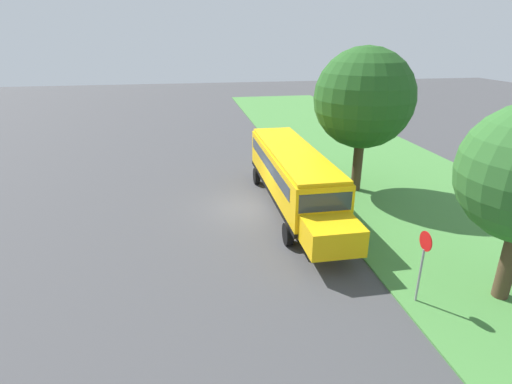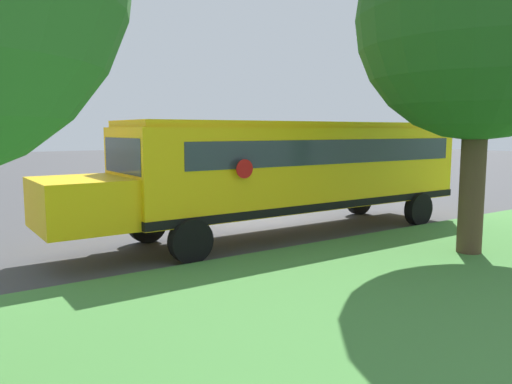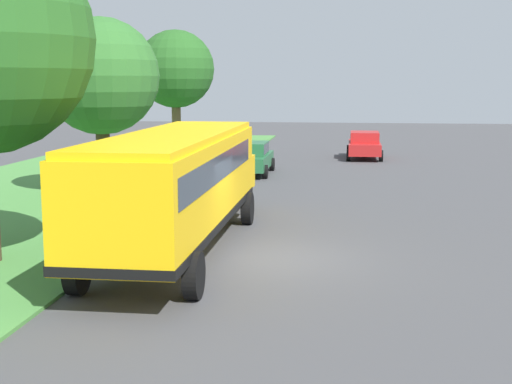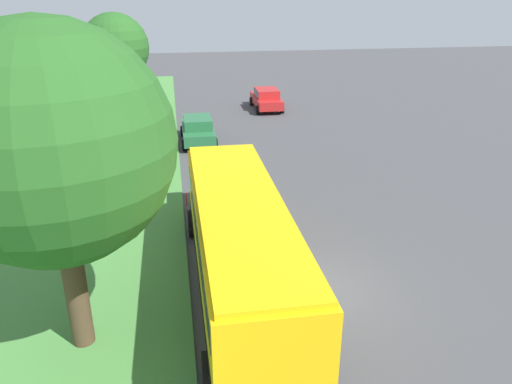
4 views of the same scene
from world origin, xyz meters
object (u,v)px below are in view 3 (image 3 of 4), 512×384
Objects in this scene: school_bus at (179,180)px; car_green_nearest at (250,156)px; car_red_middle at (364,143)px; oak_tree_far_end at (177,70)px; oak_tree_roadside_mid at (101,76)px; stop_sign at (178,153)px.

school_bus is 2.82× the size of car_green_nearest.
car_red_middle is 0.61× the size of oak_tree_far_end.
oak_tree_roadside_mid reaches higher than car_red_middle.
oak_tree_far_end is (-4.97, 20.51, 3.10)m from school_bus.
stop_sign reaches higher than car_green_nearest.
oak_tree_far_end is at bearing 135.04° from car_green_nearest.
car_green_nearest is 9.23m from oak_tree_roadside_mid.
oak_tree_roadside_mid is 11.54m from oak_tree_far_end.
stop_sign is (-2.12, 8.71, -0.19)m from school_bus.
car_green_nearest is 9.65m from car_red_middle.
stop_sign is at bearing 103.71° from school_bus.
oak_tree_roadside_mid is 2.52× the size of stop_sign.
oak_tree_roadside_mid is at bearing -125.30° from car_red_middle.
oak_tree_roadside_mid is at bearing 119.90° from school_bus.
car_green_nearest is at bearing 91.17° from school_bus.
stop_sign reaches higher than car_red_middle.
oak_tree_far_end is at bearing 103.53° from stop_sign.
car_red_middle is at bearing 54.70° from oak_tree_roadside_mid.
oak_tree_far_end reaches higher than car_red_middle.
car_green_nearest is at bearing -44.96° from oak_tree_far_end.
stop_sign is (-7.40, -15.03, 0.86)m from car_red_middle.
school_bus is at bearing -76.29° from stop_sign.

